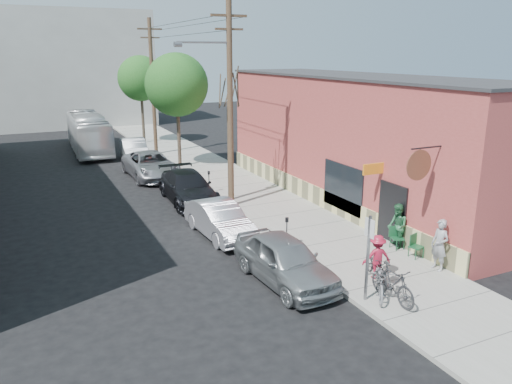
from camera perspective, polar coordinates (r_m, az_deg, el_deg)
name	(u,v)px	position (r m, az deg, el deg)	size (l,w,h in m)	color
ground	(238,262)	(19.15, -2.08, -8.05)	(120.00, 120.00, 0.00)	black
sidewalk	(230,183)	(30.30, -2.99, 1.06)	(4.50, 58.00, 0.15)	gray
cafe_building	(357,140)	(26.79, 11.42, 5.90)	(6.60, 20.20, 6.61)	#A5403D
end_cap_building	(63,69)	(58.35, -21.18, 12.96)	(18.00, 8.00, 12.00)	#AFAEAA
sign_post	(368,250)	(15.82, 12.70, -6.50)	(0.07, 0.45, 2.80)	slate
parking_meter_near	(287,227)	(19.94, 3.54, -4.05)	(0.14, 0.14, 1.24)	slate
parking_meter_far	(209,178)	(27.74, -5.40, 1.58)	(0.14, 0.14, 1.24)	slate
utility_pole_near	(229,102)	(24.53, -3.11, 10.28)	(3.57, 0.28, 10.00)	#503A28
utility_pole_far	(153,85)	(38.87, -11.73, 11.86)	(1.80, 0.28, 10.00)	#503A28
tree_bare	(230,152)	(25.97, -3.02, 4.64)	(0.24, 0.24, 5.19)	#44392C
tree_leafy_mid	(177,85)	(34.07, -9.05, 11.99)	(4.17, 4.17, 7.58)	#44392C
tree_leafy_far	(141,79)	(44.24, -13.06, 12.52)	(3.80, 3.80, 7.35)	#44392C
patio_chair_a	(416,247)	(19.99, 17.86, -5.96)	(0.50, 0.50, 0.88)	#134425
patio_chair_b	(397,238)	(20.67, 15.86, -5.08)	(0.50, 0.50, 0.88)	#134425
patron_grey	(440,245)	(19.00, 20.25, -5.69)	(0.69, 0.45, 1.89)	gray
patron_green	(397,226)	(20.62, 15.85, -3.76)	(0.88, 0.68, 1.80)	#27613A
cyclist	(377,257)	(17.76, 13.66, -7.21)	(1.01, 0.58, 1.56)	maroon
cyclist_bike	(376,266)	(17.90, 13.58, -8.25)	(0.57, 1.63, 0.86)	black
parked_bike_a	(393,284)	(16.37, 15.35, -10.06)	(0.56, 1.98, 1.19)	black
parked_bike_b	(380,281)	(16.64, 14.04, -9.83)	(0.69, 1.98, 1.04)	slate
car_0	(285,260)	(17.32, 3.30, -7.77)	(1.93, 4.81, 1.64)	#919598
car_1	(220,220)	(21.58, -4.18, -3.17)	(1.58, 4.54, 1.50)	silver
car_2	(188,187)	(26.69, -7.78, 0.53)	(2.24, 5.52, 1.60)	black
car_3	(151,165)	(32.36, -11.93, 3.02)	(2.69, 5.83, 1.62)	#95969C
car_4	(134,150)	(37.97, -13.77, 4.72)	(1.67, 4.80, 1.58)	#ACAFB4
bus	(88,133)	(42.37, -18.61, 6.42)	(2.52, 10.76, 3.00)	white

